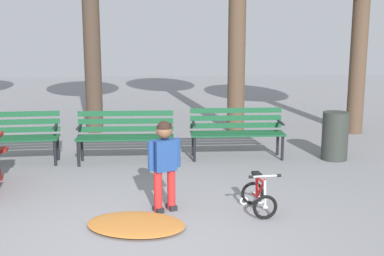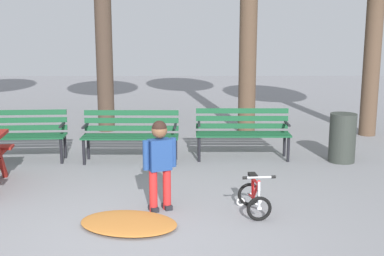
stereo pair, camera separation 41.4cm
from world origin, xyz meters
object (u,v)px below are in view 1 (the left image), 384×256
park_bench_right (237,129)px  child_standing (164,158)px  trash_bin (335,136)px  kids_bicycle (259,196)px  park_bench_left (126,132)px  park_bench_far_left (10,133)px

park_bench_right → child_standing: (-1.29, -2.53, 0.16)m
child_standing → trash_bin: 3.73m
kids_bicycle → park_bench_right: bearing=87.1°
park_bench_left → kids_bicycle: park_bench_left is taller
park_bench_left → trash_bin: bearing=-1.2°
park_bench_right → kids_bicycle: bearing=-92.9°
child_standing → kids_bicycle: bearing=-5.2°
park_bench_right → trash_bin: size_ratio=1.96×
park_bench_right → trash_bin: park_bench_right is taller
park_bench_right → child_standing: bearing=-116.9°
park_bench_left → trash_bin: size_ratio=1.96×
park_bench_left → trash_bin: 3.55m
child_standing → trash_bin: size_ratio=1.38×
child_standing → trash_bin: child_standing is taller
park_bench_right → kids_bicycle: size_ratio=2.73×
park_bench_far_left → park_bench_right: size_ratio=1.01×
park_bench_far_left → park_bench_right: same height
child_standing → trash_bin: bearing=37.8°
park_bench_left → park_bench_right: bearing=5.4°
park_bench_right → kids_bicycle: park_bench_right is taller
park_bench_far_left → park_bench_right: 3.81m
park_bench_far_left → trash_bin: bearing=-1.2°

